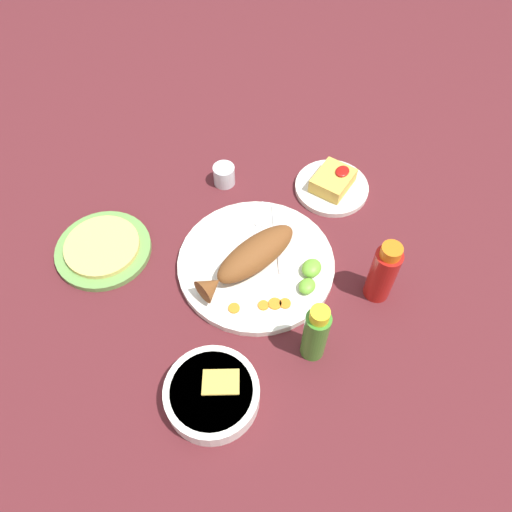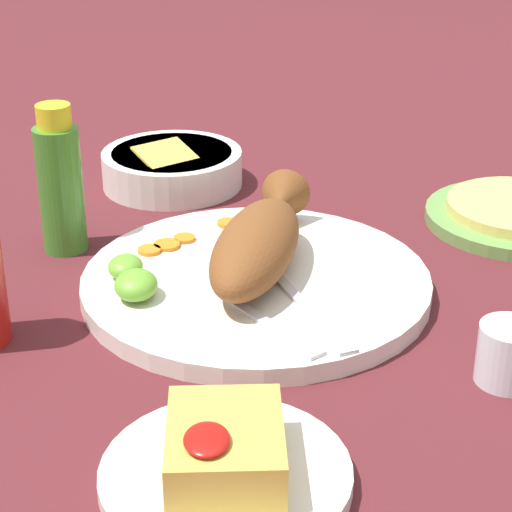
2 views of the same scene
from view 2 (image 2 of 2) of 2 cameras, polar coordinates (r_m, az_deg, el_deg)
ground_plane at (r=0.90m, az=0.00°, el=-2.18°), size 4.00×4.00×0.00m
main_plate at (r=0.89m, az=0.00°, el=-1.67°), size 0.34×0.34×0.02m
fried_fish at (r=0.89m, az=0.22°, el=0.97°), size 0.25×0.13×0.06m
fork_near at (r=0.83m, az=3.24°, el=-3.32°), size 0.18×0.08×0.00m
fork_far at (r=0.81m, az=0.20°, el=-3.84°), size 0.16×0.12×0.00m
carrot_slice_near at (r=1.00m, az=-1.74°, el=2.04°), size 0.02×0.02×0.00m
carrot_slice_mid at (r=0.95m, az=-5.51°, el=0.68°), size 0.03×0.03×0.00m
carrot_slice_far at (r=0.96m, az=-4.43°, el=1.09°), size 0.02×0.02×0.00m
carrot_slice_extra at (r=0.94m, az=-6.58°, el=0.35°), size 0.02×0.02×0.00m
lime_wedge_main at (r=0.89m, az=-8.03°, el=-0.61°), size 0.04×0.03×0.02m
lime_wedge_side at (r=0.85m, az=-7.39°, el=-1.79°), size 0.05×0.04×0.03m
hot_sauce_bottle_green at (r=0.98m, az=-11.96°, el=4.39°), size 0.05×0.05×0.16m
salt_cup at (r=0.78m, az=15.26°, el=-6.04°), size 0.05×0.05×0.05m
side_plate_fries at (r=0.66m, az=-1.87°, el=-13.39°), size 0.18×0.18×0.01m
fries_pile at (r=0.64m, az=-1.94°, el=-11.65°), size 0.10×0.08×0.04m
guacamole_bowl at (r=1.15m, az=-5.18°, el=5.53°), size 0.17×0.17×0.06m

